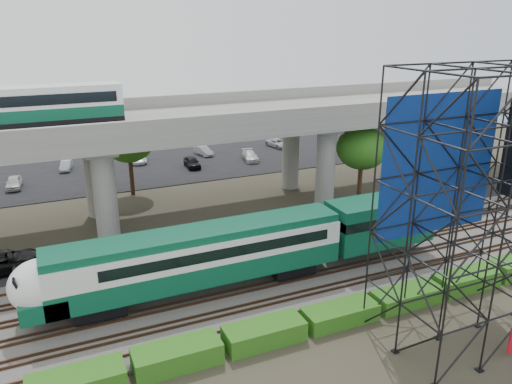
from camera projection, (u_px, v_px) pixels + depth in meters
name	position (u px, v px, depth m)	size (l,w,h in m)	color
ground	(292.00, 291.00, 33.33)	(140.00, 140.00, 0.00)	#474233
ballast_bed	(279.00, 277.00, 35.03)	(90.00, 12.00, 0.20)	slate
service_road	(234.00, 233.00, 42.40)	(90.00, 5.00, 0.08)	black
parking_lot	(166.00, 164.00, 62.72)	(90.00, 18.00, 0.08)	black
harbor_water	(133.00, 130.00, 81.75)	(140.00, 40.00, 0.03)	#42606D
rail_tracks	(279.00, 274.00, 34.97)	(90.00, 9.52, 0.16)	#472D1E
commuter_train	(231.00, 249.00, 32.78)	(29.30, 3.06, 4.30)	black
overpass	(200.00, 127.00, 44.10)	(80.00, 12.00, 12.40)	#9E9B93
scaffold_tower	(476.00, 212.00, 26.53)	(9.36, 6.36, 15.00)	black
hedge_strip	(340.00, 313.00, 29.81)	(34.60, 1.80, 1.20)	#286016
trees	(160.00, 160.00, 43.71)	(40.94, 16.94, 7.69)	#382314
suv	(3.00, 262.00, 35.49)	(2.56, 5.54, 1.54)	black
parked_cars	(168.00, 160.00, 61.99)	(36.12, 9.29, 1.29)	silver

